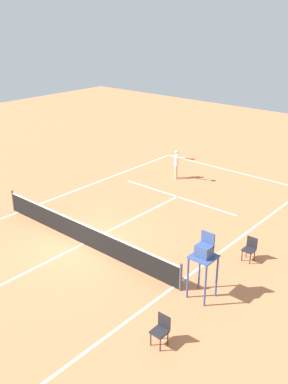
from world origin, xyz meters
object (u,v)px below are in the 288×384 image
Objects in this scene: player_serving at (177,162)px; courtside_chair_near at (161,329)px; courtside_chair_mid at (250,248)px; tennis_ball at (128,188)px; umpire_chair at (204,256)px.

player_serving is 13.72m from courtside_chair_near.
courtside_chair_near is 1.00× the size of courtside_chair_mid.
tennis_ball is at bearing -15.43° from courtside_chair_mid.
courtside_chair_mid is at bearing -87.37° from courtside_chair_near.
courtside_chair_near and courtside_chair_mid have the same top height.
player_serving is 9.27m from courtside_chair_mid.
umpire_chair is (-8.62, 5.60, 1.57)m from tennis_ball.
player_serving reaches higher than courtside_chair_mid.
courtside_chair_mid is (-7.53, 5.39, -0.50)m from player_serving.
player_serving is 11.37m from umpire_chair.
courtside_chair_near is at bearing 137.29° from tennis_ball.
tennis_ball is 0.07× the size of courtside_chair_near.
tennis_ball is at bearing -42.71° from courtside_chair_near.
courtside_chair_near is (-8.98, 8.29, 0.50)m from tennis_ball.
player_serving is at bearing -55.31° from courtside_chair_near.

